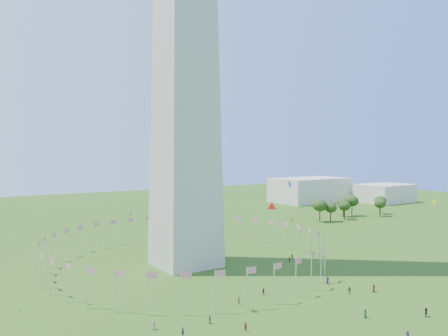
{
  "coord_description": "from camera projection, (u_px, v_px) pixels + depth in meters",
  "views": [
    {
      "loc": [
        -61.27,
        -62.08,
        33.04
      ],
      "look_at": [
        3.55,
        35.0,
        28.97
      ],
      "focal_mm": 35.0,
      "sensor_mm": 36.0,
      "label": 1
    }
  ],
  "objects": [
    {
      "name": "tree_line_east",
      "position": [
        349.0,
        208.0,
        220.69
      ],
      "size": [
        53.64,
        15.38,
        10.69
      ],
      "color": "#2E4C19",
      "rests_on": "ground"
    },
    {
      "name": "flag_ring",
      "position": [
        186.0,
        250.0,
        128.16
      ],
      "size": [
        80.24,
        80.24,
        9.0
      ],
      "color": "silver",
      "rests_on": "ground"
    },
    {
      "name": "ground",
      "position": [
        307.0,
        319.0,
        86.75
      ],
      "size": [
        600.0,
        600.0,
        0.0
      ],
      "primitive_type": "plane",
      "color": "#274A11",
      "rests_on": "ground"
    },
    {
      "name": "gov_building_east_a",
      "position": [
        310.0,
        190.0,
        294.39
      ],
      "size": [
        50.0,
        30.0,
        16.0
      ],
      "primitive_type": "cube",
      "color": "beige",
      "rests_on": "ground"
    },
    {
      "name": "gov_building_east_b",
      "position": [
        385.0,
        193.0,
        291.72
      ],
      "size": [
        35.0,
        25.0,
        12.0
      ],
      "primitive_type": "cube",
      "color": "beige",
      "rests_on": "ground"
    },
    {
      "name": "crowd",
      "position": [
        340.0,
        303.0,
        93.51
      ],
      "size": [
        72.47,
        69.1,
        1.85
      ],
      "color": "#2D1849",
      "rests_on": "ground"
    },
    {
      "name": "kites_aloft",
      "position": [
        256.0,
        198.0,
        107.16
      ],
      "size": [
        112.91,
        72.9,
        39.85
      ],
      "color": "red",
      "rests_on": "ground"
    }
  ]
}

